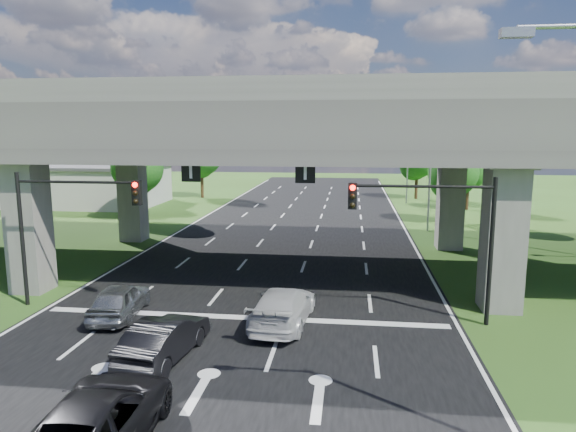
% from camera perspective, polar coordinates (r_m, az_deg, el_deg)
% --- Properties ---
extents(ground, '(160.00, 160.00, 0.00)m').
position_cam_1_polar(ground, '(18.89, -7.42, -14.91)').
color(ground, '#2C4817').
rests_on(ground, ground).
extents(road, '(18.00, 120.00, 0.03)m').
position_cam_1_polar(road, '(28.10, -2.34, -6.60)').
color(road, black).
rests_on(road, ground).
extents(overpass, '(80.00, 15.00, 10.00)m').
position_cam_1_polar(overpass, '(28.99, -1.80, 9.72)').
color(overpass, '#393734').
rests_on(overpass, ground).
extents(warehouse, '(20.00, 10.00, 4.00)m').
position_cam_1_polar(warehouse, '(60.22, -23.43, 3.13)').
color(warehouse, '#9E9E99').
rests_on(warehouse, ground).
extents(signal_right, '(5.76, 0.54, 6.00)m').
position_cam_1_polar(signal_right, '(21.18, 16.15, -0.67)').
color(signal_right, black).
rests_on(signal_right, ground).
extents(signal_left, '(5.76, 0.54, 6.00)m').
position_cam_1_polar(signal_left, '(24.22, -23.46, 0.15)').
color(signal_left, black).
rests_on(signal_left, ground).
extents(streetlight_far, '(3.38, 0.25, 10.00)m').
position_cam_1_polar(streetlight_far, '(41.09, 15.02, 6.41)').
color(streetlight_far, gray).
rests_on(streetlight_far, ground).
extents(streetlight_beyond, '(3.38, 0.25, 10.00)m').
position_cam_1_polar(streetlight_beyond, '(56.97, 12.81, 7.24)').
color(streetlight_beyond, gray).
rests_on(streetlight_beyond, ground).
extents(tree_left_near, '(4.50, 4.50, 7.80)m').
position_cam_1_polar(tree_left_near, '(46.53, -16.35, 5.40)').
color(tree_left_near, black).
rests_on(tree_left_near, ground).
extents(tree_left_mid, '(3.91, 3.90, 6.76)m').
position_cam_1_polar(tree_left_mid, '(55.09, -15.92, 5.31)').
color(tree_left_mid, black).
rests_on(tree_left_mid, ground).
extents(tree_left_far, '(4.80, 4.80, 8.32)m').
position_cam_1_polar(tree_left_far, '(61.23, -9.57, 6.81)').
color(tree_left_far, black).
rests_on(tree_left_far, ground).
extents(tree_right_near, '(4.20, 4.20, 7.28)m').
position_cam_1_polar(tree_right_near, '(45.60, 17.94, 4.84)').
color(tree_right_near, black).
rests_on(tree_right_near, ground).
extents(tree_right_mid, '(3.91, 3.90, 6.76)m').
position_cam_1_polar(tree_right_mid, '(54.04, 19.48, 5.06)').
color(tree_right_mid, black).
rests_on(tree_right_mid, ground).
extents(tree_right_far, '(4.50, 4.50, 7.80)m').
position_cam_1_polar(tree_right_far, '(61.20, 14.23, 6.35)').
color(tree_right_far, black).
rests_on(tree_right_far, ground).
extents(car_silver, '(2.10, 4.33, 1.42)m').
position_cam_1_polar(car_silver, '(22.94, -18.19, -8.88)').
color(car_silver, gray).
rests_on(car_silver, road).
extents(car_dark, '(2.07, 4.55, 1.45)m').
position_cam_1_polar(car_dark, '(18.51, -13.56, -13.09)').
color(car_dark, black).
rests_on(car_dark, road).
extents(car_white, '(2.50, 5.25, 1.48)m').
position_cam_1_polar(car_white, '(21.02, -0.57, -10.01)').
color(car_white, '#B4B4B4').
rests_on(car_white, road).
extents(car_trailing, '(2.76, 5.60, 1.53)m').
position_cam_1_polar(car_trailing, '(14.21, -20.47, -20.55)').
color(car_trailing, black).
rests_on(car_trailing, road).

